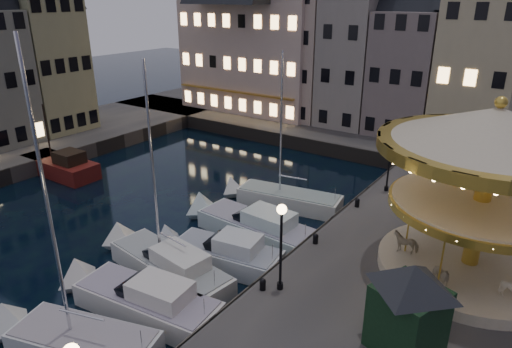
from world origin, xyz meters
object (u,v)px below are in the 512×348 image
Objects in this scene: streetlamp_b at (281,235)px; streetlamp_c at (390,152)px; bollard_d at (357,202)px; motorboat_d at (220,253)px; motorboat_b at (141,299)px; bollard_c at (316,238)px; ticket_kiosk at (411,294)px; motorboat_a at (73,341)px; motorboat_e at (252,226)px; bollard_b at (263,284)px; red_fishing_boat at (61,167)px; carousel at (490,162)px; motorboat_c at (165,264)px; motorboat_f at (281,198)px.

streetlamp_b and streetlamp_c have the same top height.
motorboat_d reaches higher than bollard_d.
streetlamp_b is at bearing -90.00° from streetlamp_c.
bollard_d is 0.07× the size of motorboat_b.
bollard_c is at bearing 59.98° from motorboat_b.
motorboat_b is 1.98× the size of ticket_kiosk.
motorboat_e is (0.27, 12.12, 0.11)m from motorboat_a.
bollard_b is 10.50m from bollard_d.
motorboat_b reaches higher than bollard_c.
motorboat_a reaches higher than motorboat_b.
bollard_d is at bearing 73.75° from motorboat_a.
carousel is at bearing 3.33° from red_fishing_boat.
motorboat_c reaches higher than bollard_c.
motorboat_b is 0.75× the size of motorboat_f.
carousel is (11.91, 9.89, 6.22)m from motorboat_b.
bollard_c is at bearing 42.40° from motorboat_c.
motorboat_b is at bearing -146.64° from bollard_b.
motorboat_d is at bearing -145.77° from bollard_c.
bollard_c is 5.50m from bollard_d.
bollard_b is 0.05× the size of motorboat_f.
motorboat_e is (-4.66, 0.70, -0.96)m from bollard_c.
motorboat_b is at bearing -120.02° from bollard_c.
bollard_b is 0.06× the size of carousel.
motorboat_e is (-5.26, 5.20, -3.37)m from streetlamp_b.
motorboat_f is (-5.42, -0.20, -1.07)m from bollard_d.
motorboat_a is at bearing -106.25° from bollard_d.
carousel is (11.47, 4.69, 6.23)m from motorboat_d.
streetlamp_b is 0.39× the size of motorboat_f.
streetlamp_b is 7.20m from motorboat_b.
bollard_d is 9.68m from carousel.
carousel is at bearing 47.38° from motorboat_a.
motorboat_b is 0.94× the size of motorboat_e.
bollard_d is at bearing 90.00° from bollard_c.
bollard_d is at bearing 93.43° from streetlamp_b.
bollard_c is 4.81m from motorboat_e.
streetlamp_b is 7.32m from motorboat_c.
motorboat_e is 4.66m from motorboat_f.
bollard_b is 1.00× the size of bollard_d.
motorboat_c is (-6.46, -14.35, -3.34)m from streetlamp_c.
streetlamp_c is 0.36× the size of motorboat_a.
motorboat_b is 13.39m from motorboat_f.
motorboat_a is at bearing -113.36° from bollard_c.
motorboat_a is 8.57m from motorboat_d.
motorboat_c reaches higher than red_fishing_boat.
motorboat_f is at bearing 121.56° from streetlamp_b.
bollard_d is 0.05× the size of motorboat_a.
motorboat_e is (-4.66, 5.70, -0.96)m from bollard_b.
bollard_b is at bearing -62.25° from motorboat_f.
red_fishing_boat is at bearing 162.64° from motorboat_c.
bollard_d is at bearing 90.00° from bollard_b.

